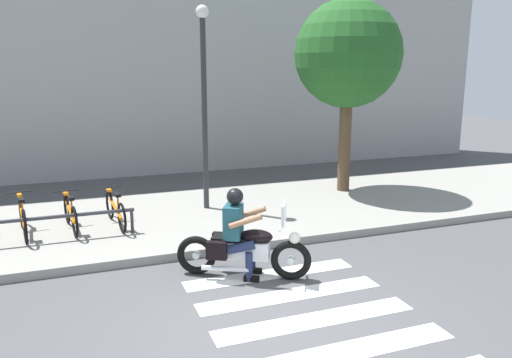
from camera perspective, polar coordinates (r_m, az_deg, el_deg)
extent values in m
plane|color=#4C4C4F|center=(6.68, 1.55, -16.56)|extent=(48.00, 48.00, 0.00)
cube|color=gray|center=(10.99, -8.06, -4.41)|extent=(24.00, 4.40, 0.15)
cube|color=white|center=(6.32, 10.25, -18.58)|extent=(2.80, 0.40, 0.01)
cube|color=white|center=(6.92, 6.76, -15.51)|extent=(2.80, 0.40, 0.01)
cube|color=white|center=(7.56, 3.93, -12.91)|extent=(2.80, 0.40, 0.01)
cube|color=white|center=(8.23, 1.59, -10.70)|extent=(2.80, 0.40, 0.01)
torus|color=black|center=(7.95, 3.97, -9.14)|extent=(0.61, 0.41, 0.64)
cylinder|color=silver|center=(7.95, 3.97, -9.14)|extent=(0.15, 0.14, 0.11)
torus|color=black|center=(8.19, -6.75, -8.53)|extent=(0.61, 0.41, 0.64)
cylinder|color=silver|center=(8.19, -6.75, -8.53)|extent=(0.15, 0.14, 0.11)
cube|color=silver|center=(7.99, -1.48, -7.93)|extent=(0.86, 0.65, 0.28)
ellipsoid|color=black|center=(7.88, 0.01, -6.51)|extent=(0.59, 0.50, 0.22)
cube|color=black|center=(7.97, -2.97, -6.84)|extent=(0.63, 0.52, 0.10)
cube|color=black|center=(8.25, -3.80, -7.00)|extent=(0.34, 0.26, 0.28)
cube|color=black|center=(7.84, -4.48, -8.05)|extent=(0.34, 0.26, 0.28)
cylinder|color=silver|center=(7.77, 2.92, -5.20)|extent=(0.33, 0.56, 0.03)
sphere|color=white|center=(7.82, 4.38, -6.65)|extent=(0.18, 0.18, 0.18)
cube|color=silver|center=(7.72, 3.16, -3.93)|extent=(0.23, 0.37, 0.32)
cylinder|color=silver|center=(7.97, -3.49, -10.08)|extent=(0.69, 0.43, 0.08)
cube|color=#1E4C59|center=(7.87, -2.58, -4.80)|extent=(0.42, 0.48, 0.52)
sphere|color=black|center=(7.76, -2.39, -1.99)|extent=(0.26, 0.26, 0.26)
cylinder|color=#9E7051|center=(8.02, -0.67, -3.88)|extent=(0.50, 0.33, 0.26)
cylinder|color=#9E7051|center=(7.60, -1.19, -4.80)|extent=(0.50, 0.33, 0.26)
cylinder|color=#1E284C|center=(8.11, -1.29, -6.95)|extent=(0.45, 0.34, 0.24)
cylinder|color=#1E284C|center=(8.20, -0.44, -9.06)|extent=(0.11, 0.11, 0.47)
cube|color=black|center=(8.27, -0.16, -10.33)|extent=(0.26, 0.20, 0.08)
cylinder|color=#1E284C|center=(7.81, -1.68, -7.72)|extent=(0.45, 0.34, 0.24)
cylinder|color=#1E284C|center=(7.91, -0.80, -9.90)|extent=(0.11, 0.11, 0.47)
cube|color=black|center=(7.98, -0.51, -11.21)|extent=(0.26, 0.20, 0.08)
torus|color=black|center=(10.97, -25.01, -3.36)|extent=(0.13, 0.63, 0.63)
torus|color=black|center=(9.94, -24.65, -4.88)|extent=(0.13, 0.63, 0.63)
cylinder|color=orange|center=(10.44, -24.87, -3.74)|extent=(0.18, 0.95, 0.26)
cylinder|color=orange|center=(10.14, -24.86, -3.25)|extent=(0.04, 0.04, 0.39)
cube|color=black|center=(10.09, -24.96, -2.19)|extent=(0.12, 0.21, 0.06)
cylinder|color=black|center=(10.77, -25.18, -1.35)|extent=(0.48, 0.09, 0.03)
cube|color=orange|center=(10.89, -25.18, -1.62)|extent=(0.12, 0.29, 0.04)
torus|color=black|center=(10.91, -20.58, -3.17)|extent=(0.12, 0.60, 0.60)
torus|color=black|center=(9.94, -19.79, -4.59)|extent=(0.12, 0.60, 0.60)
cylinder|color=orange|center=(10.40, -20.23, -3.52)|extent=(0.18, 0.90, 0.25)
cylinder|color=orange|center=(10.12, -20.09, -3.05)|extent=(0.04, 0.04, 0.37)
cube|color=black|center=(10.08, -20.17, -2.05)|extent=(0.12, 0.21, 0.06)
cylinder|color=black|center=(10.71, -20.67, -1.26)|extent=(0.48, 0.09, 0.03)
cube|color=orange|center=(10.83, -20.71, -1.51)|extent=(0.12, 0.29, 0.04)
torus|color=black|center=(10.95, -16.19, -2.81)|extent=(0.12, 0.59, 0.59)
torus|color=black|center=(9.95, -14.90, -4.27)|extent=(0.12, 0.59, 0.59)
cylinder|color=orange|center=(10.43, -15.59, -3.19)|extent=(0.18, 0.95, 0.26)
cylinder|color=orange|center=(10.14, -15.31, -2.73)|extent=(0.04, 0.04, 0.36)
cube|color=black|center=(10.10, -15.37, -1.74)|extent=(0.12, 0.21, 0.06)
cylinder|color=black|center=(10.76, -16.19, -0.93)|extent=(0.48, 0.09, 0.03)
cube|color=orange|center=(10.88, -16.29, -1.18)|extent=(0.12, 0.29, 0.04)
cylinder|color=#333338|center=(9.86, -22.68, -4.07)|extent=(3.13, 0.07, 0.07)
cylinder|color=#333338|center=(9.97, -13.83, -4.63)|extent=(0.06, 0.06, 0.45)
cylinder|color=#2D2D33|center=(11.11, -5.82, 6.66)|extent=(0.12, 0.12, 4.26)
sphere|color=white|center=(11.12, -6.09, 18.29)|extent=(0.28, 0.28, 0.28)
cylinder|color=brown|center=(13.02, 9.97, 3.81)|extent=(0.31, 0.31, 2.66)
sphere|color=#235B23|center=(12.89, 10.36, 13.76)|extent=(2.64, 2.64, 2.64)
cube|color=#A3A3A3|center=(16.18, -13.10, 15.64)|extent=(24.00, 1.20, 8.46)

